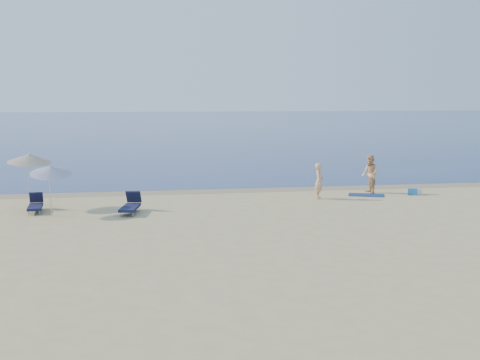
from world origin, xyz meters
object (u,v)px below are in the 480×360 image
Objects in this scene: person_right at (370,174)px; umbrella_near at (51,170)px; blue_cooler at (412,192)px; person_left at (319,181)px.

person_right is 14.72m from umbrella_near.
blue_cooler is at bearing 4.60° from umbrella_near.
umbrella_near is (-16.20, -2.27, 1.64)m from blue_cooler.
person_left is 3.11m from person_right.
person_right is at bearing -179.73° from blue_cooler.
person_right is 4.32× the size of blue_cooler.
person_left is 11.69m from umbrella_near.
person_left is 4.77m from blue_cooler.
person_right is at bearing 8.81° from umbrella_near.
person_left is 0.77× the size of umbrella_near.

